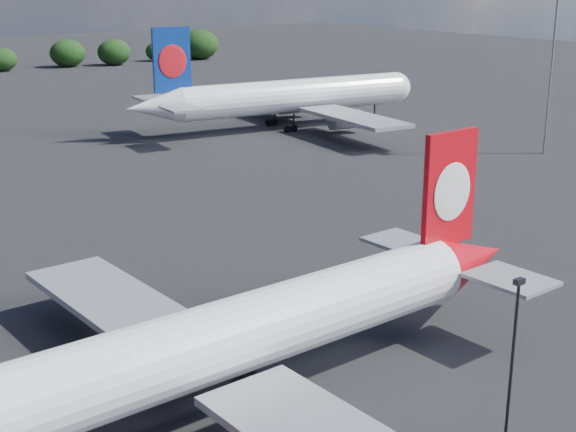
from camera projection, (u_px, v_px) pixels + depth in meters
qantas_airliner at (259, 330)px, 45.40m from camera, size 42.12×40.03×13.75m
china_southern_airliner at (286, 97)px, 126.75m from camera, size 50.48×48.07×16.46m
apron_lamp_post at (512, 367)px, 37.80m from camera, size 0.55×0.30×10.19m
floodlight_mast_near at (554, 37)px, 105.86m from camera, size 1.60×1.60×24.61m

